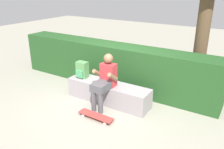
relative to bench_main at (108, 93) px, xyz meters
name	(u,v)px	position (x,y,z in m)	size (l,w,h in m)	color
ground_plane	(102,106)	(0.00, -0.25, -0.23)	(24.00, 24.00, 0.00)	gray
bench_main	(108,93)	(0.00, 0.00, 0.00)	(2.04, 0.51, 0.47)	gray
person_skater	(105,79)	(0.06, -0.22, 0.43)	(0.49, 0.62, 1.22)	#B73338
skateboard_near_person	(96,116)	(0.20, -0.79, -0.16)	(0.80, 0.21, 0.09)	#BC3833
backpack_on_bench	(82,70)	(-0.76, -0.01, 0.43)	(0.28, 0.23, 0.40)	#51894C
hedge_row	(111,65)	(-0.50, 0.91, 0.34)	(5.76, 0.69, 1.16)	#21491F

